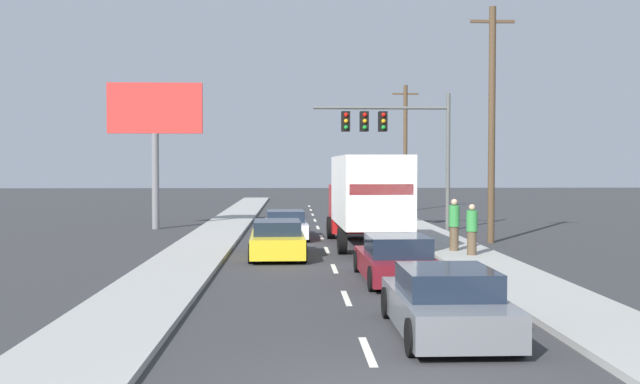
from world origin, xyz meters
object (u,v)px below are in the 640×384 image
at_px(utility_pole_mid, 492,122).
at_px(pedestrian_mid_block, 454,225).
at_px(car_gray, 446,304).
at_px(car_yellow, 277,240).
at_px(car_white, 286,225).
at_px(box_truck, 366,195).
at_px(utility_pole_far, 405,146).
at_px(pedestrian_near_corner, 472,230).
at_px(traffic_signal_mast, 386,130).
at_px(car_maroon, 396,260).
at_px(roadside_billboard, 155,123).

relative_size(utility_pole_mid, pedestrian_mid_block, 5.22).
bearing_deg(car_gray, utility_pole_mid, 72.01).
height_order(car_gray, pedestrian_mid_block, pedestrian_mid_block).
height_order(car_yellow, car_gray, car_yellow).
relative_size(car_white, box_truck, 0.55).
bearing_deg(utility_pole_far, pedestrian_near_corner, -93.84).
distance_m(traffic_signal_mast, pedestrian_mid_block, 10.10).
bearing_deg(car_yellow, car_gray, -74.03).
height_order(box_truck, traffic_signal_mast, traffic_signal_mast).
relative_size(car_maroon, utility_pole_far, 0.51).
relative_size(car_gray, utility_pole_far, 0.48).
bearing_deg(car_yellow, utility_pole_far, 71.76).
height_order(utility_pole_mid, utility_pole_far, utility_pole_mid).
distance_m(utility_pole_far, pedestrian_near_corner, 26.43).
distance_m(car_yellow, utility_pole_mid, 10.58).
height_order(car_white, car_maroon, car_maroon).
relative_size(car_white, utility_pole_far, 0.54).
bearing_deg(pedestrian_near_corner, traffic_signal_mast, 98.38).
height_order(roadside_billboard, pedestrian_mid_block, roadside_billboard).
bearing_deg(pedestrian_near_corner, car_gray, -106.17).
relative_size(car_white, roadside_billboard, 0.65).
bearing_deg(car_maroon, box_truck, 89.79).
bearing_deg(pedestrian_near_corner, car_white, 130.25).
height_order(car_white, car_gray, car_gray).
relative_size(car_maroon, pedestrian_mid_block, 2.45).
distance_m(roadside_billboard, pedestrian_mid_block, 17.26).
bearing_deg(pedestrian_near_corner, pedestrian_mid_block, 103.91).
distance_m(utility_pole_mid, roadside_billboard, 16.59).
distance_m(car_white, roadside_billboard, 9.39).
distance_m(car_gray, utility_pole_mid, 17.53).
xyz_separation_m(car_gray, utility_pole_far, (4.95, 37.14, 3.92)).
bearing_deg(roadside_billboard, box_truck, -41.54).
bearing_deg(pedestrian_near_corner, box_truck, 130.38).
bearing_deg(box_truck, utility_pole_mid, 14.82).
height_order(box_truck, utility_pole_far, utility_pole_far).
bearing_deg(traffic_signal_mast, pedestrian_mid_block, -82.40).
relative_size(utility_pole_mid, pedestrian_near_corner, 5.58).
bearing_deg(car_maroon, car_gray, -89.69).
relative_size(utility_pole_mid, utility_pole_far, 1.10).
xyz_separation_m(car_yellow, roadside_billboard, (-6.31, 11.51, 4.68)).
relative_size(car_maroon, traffic_signal_mast, 0.68).
relative_size(car_yellow, car_maroon, 1.02).
bearing_deg(car_gray, car_yellow, 105.97).
relative_size(car_white, utility_pole_mid, 0.49).
height_order(car_maroon, roadside_billboard, roadside_billboard).
bearing_deg(utility_pole_mid, car_yellow, -153.48).
distance_m(car_yellow, pedestrian_near_corner, 6.65).
xyz_separation_m(roadside_billboard, pedestrian_mid_block, (12.57, -11.06, -4.21)).
bearing_deg(car_yellow, traffic_signal_mast, 62.67).
xyz_separation_m(car_maroon, roadside_billboard, (-9.66, 16.98, 4.70)).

